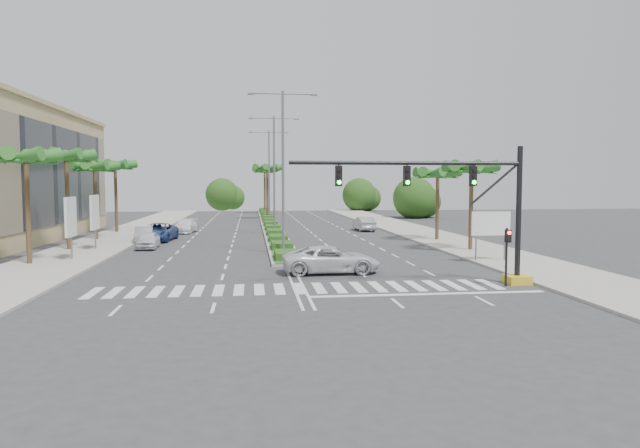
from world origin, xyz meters
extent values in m
plane|color=#333335|center=(0.00, 0.00, 0.00)|extent=(160.00, 160.00, 0.00)
cube|color=gray|center=(15.20, 20.00, 0.07)|extent=(6.00, 120.00, 0.15)
cube|color=gray|center=(-15.20, 20.00, 0.07)|extent=(6.00, 120.00, 0.15)
cube|color=gray|center=(0.00, 45.00, 0.10)|extent=(2.20, 75.00, 0.20)
cube|color=#24591E|center=(0.00, 45.00, 0.22)|extent=(1.80, 75.00, 0.04)
cube|color=gold|center=(11.50, 0.00, 0.23)|extent=(1.20, 1.20, 0.45)
cylinder|color=black|center=(11.50, 0.00, 3.70)|extent=(0.28, 0.28, 7.00)
cylinder|color=black|center=(5.50, 0.00, 6.30)|extent=(12.00, 0.20, 0.20)
cylinder|color=black|center=(10.10, 0.00, 5.20)|extent=(2.53, 0.12, 2.15)
cube|color=black|center=(9.00, 0.00, 5.65)|extent=(0.32, 0.24, 1.00)
cylinder|color=#19E533|center=(9.00, -0.14, 5.33)|extent=(0.20, 0.06, 0.20)
cube|color=black|center=(5.50, 0.00, 5.65)|extent=(0.32, 0.24, 1.00)
cylinder|color=#19E533|center=(5.50, -0.14, 5.33)|extent=(0.20, 0.06, 0.20)
cube|color=black|center=(2.00, 0.00, 5.65)|extent=(0.32, 0.24, 1.00)
cylinder|color=#19E533|center=(2.00, -0.14, 5.33)|extent=(0.20, 0.06, 0.20)
cylinder|color=black|center=(10.60, -0.60, 1.50)|extent=(0.12, 0.12, 3.00)
cube|color=black|center=(10.60, -0.75, 2.60)|extent=(0.28, 0.22, 0.65)
cylinder|color=red|center=(10.60, -0.88, 2.78)|extent=(0.18, 0.05, 0.18)
cylinder|color=slate|center=(12.50, 8.00, 1.40)|extent=(0.10, 0.10, 2.80)
cylinder|color=slate|center=(14.50, 8.00, 1.40)|extent=(0.10, 0.10, 2.80)
cube|color=#0C6638|center=(13.50, 8.00, 2.60)|extent=(2.60, 0.08, 1.50)
cube|color=white|center=(13.50, 7.95, 2.60)|extent=(2.70, 0.02, 1.60)
cylinder|color=slate|center=(-14.50, 12.00, 1.40)|extent=(0.12, 0.12, 2.80)
cube|color=white|center=(-14.50, 12.00, 3.00)|extent=(0.18, 2.10, 2.70)
cube|color=#D8594C|center=(-14.50, 12.00, 3.00)|extent=(0.12, 2.00, 2.60)
cylinder|color=slate|center=(-14.50, 18.00, 1.40)|extent=(0.12, 0.12, 2.80)
cube|color=white|center=(-14.50, 18.00, 3.00)|extent=(0.18, 2.10, 2.70)
cube|color=#D8594C|center=(-14.50, 18.00, 3.00)|extent=(0.12, 2.00, 2.60)
cylinder|color=brown|center=(-16.50, 10.00, 3.50)|extent=(0.32, 0.32, 7.00)
sphere|color=brown|center=(-16.50, 10.00, 6.90)|extent=(0.70, 0.70, 0.70)
cone|color=#216921|center=(-15.40, 10.00, 6.80)|extent=(0.90, 3.62, 1.50)
cone|color=#216921|center=(-15.81, 10.86, 6.80)|extent=(3.39, 2.96, 1.50)
cone|color=#216921|center=(-16.74, 11.07, 6.80)|extent=(3.73, 1.68, 1.50)
cone|color=#216921|center=(-17.49, 10.48, 6.80)|extent=(2.38, 3.65, 1.50)
cone|color=#216921|center=(-17.49, 9.52, 6.80)|extent=(2.38, 3.65, 1.50)
cone|color=#216921|center=(-16.74, 8.93, 6.80)|extent=(3.73, 1.68, 1.50)
cone|color=#216921|center=(-15.81, 9.14, 6.80)|extent=(3.39, 2.96, 1.50)
cylinder|color=brown|center=(-16.50, 18.00, 3.70)|extent=(0.32, 0.32, 7.40)
sphere|color=brown|center=(-16.50, 18.00, 7.30)|extent=(0.70, 0.70, 0.70)
cone|color=#216921|center=(-15.40, 18.00, 7.20)|extent=(0.90, 3.62, 1.50)
cone|color=#216921|center=(-15.81, 18.86, 7.20)|extent=(3.39, 2.96, 1.50)
cone|color=#216921|center=(-16.74, 19.07, 7.20)|extent=(3.73, 1.68, 1.50)
cone|color=#216921|center=(-17.49, 18.48, 7.20)|extent=(2.38, 3.65, 1.50)
cone|color=#216921|center=(-17.49, 17.52, 7.20)|extent=(2.38, 3.65, 1.50)
cone|color=#216921|center=(-16.74, 16.93, 7.20)|extent=(3.73, 1.68, 1.50)
cone|color=#216921|center=(-15.81, 17.14, 7.20)|extent=(3.39, 2.96, 1.50)
cylinder|color=brown|center=(-16.50, 26.00, 3.40)|extent=(0.32, 0.32, 6.80)
sphere|color=brown|center=(-16.50, 26.00, 6.70)|extent=(0.70, 0.70, 0.70)
cone|color=#216921|center=(-15.40, 26.00, 6.60)|extent=(0.90, 3.62, 1.50)
cone|color=#216921|center=(-15.81, 26.86, 6.60)|extent=(3.39, 2.96, 1.50)
cone|color=#216921|center=(-16.74, 27.07, 6.60)|extent=(3.73, 1.68, 1.50)
cone|color=#216921|center=(-17.49, 26.48, 6.60)|extent=(2.38, 3.65, 1.50)
cone|color=#216921|center=(-17.49, 25.52, 6.60)|extent=(2.38, 3.65, 1.50)
cone|color=#216921|center=(-16.74, 24.93, 6.60)|extent=(3.73, 1.68, 1.50)
cone|color=#216921|center=(-15.81, 25.14, 6.60)|extent=(3.39, 2.96, 1.50)
cylinder|color=brown|center=(-16.50, 34.00, 3.60)|extent=(0.32, 0.32, 7.20)
sphere|color=brown|center=(-16.50, 34.00, 7.10)|extent=(0.70, 0.70, 0.70)
cone|color=#216921|center=(-15.40, 34.00, 7.00)|extent=(0.90, 3.62, 1.50)
cone|color=#216921|center=(-15.81, 34.86, 7.00)|extent=(3.39, 2.96, 1.50)
cone|color=#216921|center=(-16.74, 35.07, 7.00)|extent=(3.73, 1.68, 1.50)
cone|color=#216921|center=(-17.49, 34.48, 7.00)|extent=(2.38, 3.65, 1.50)
cone|color=#216921|center=(-17.49, 33.52, 7.00)|extent=(2.38, 3.65, 1.50)
cone|color=#216921|center=(-16.74, 32.93, 7.00)|extent=(3.73, 1.68, 1.50)
cone|color=#216921|center=(-15.81, 33.14, 7.00)|extent=(3.39, 2.96, 1.50)
cylinder|color=brown|center=(14.50, 14.00, 3.25)|extent=(0.32, 0.32, 6.50)
sphere|color=brown|center=(14.50, 14.00, 6.40)|extent=(0.70, 0.70, 0.70)
cone|color=#216921|center=(15.60, 14.00, 6.30)|extent=(0.90, 3.62, 1.50)
cone|color=#216921|center=(15.19, 14.86, 6.30)|extent=(3.39, 2.96, 1.50)
cone|color=#216921|center=(14.26, 15.07, 6.30)|extent=(3.73, 1.68, 1.50)
cone|color=#216921|center=(13.51, 14.48, 6.30)|extent=(2.38, 3.65, 1.50)
cone|color=#216921|center=(13.51, 13.52, 6.30)|extent=(2.38, 3.65, 1.50)
cone|color=#216921|center=(14.26, 12.93, 6.30)|extent=(3.73, 1.68, 1.50)
cone|color=#216921|center=(15.19, 13.14, 6.30)|extent=(3.39, 2.96, 1.50)
cylinder|color=brown|center=(14.50, 22.00, 3.10)|extent=(0.32, 0.32, 6.20)
sphere|color=brown|center=(14.50, 22.00, 6.10)|extent=(0.70, 0.70, 0.70)
cone|color=#216921|center=(15.60, 22.00, 6.00)|extent=(0.90, 3.62, 1.50)
cone|color=#216921|center=(15.19, 22.86, 6.00)|extent=(3.39, 2.96, 1.50)
cone|color=#216921|center=(14.26, 23.07, 6.00)|extent=(3.73, 1.68, 1.50)
cone|color=#216921|center=(13.51, 22.48, 6.00)|extent=(2.38, 3.65, 1.50)
cone|color=#216921|center=(13.51, 21.52, 6.00)|extent=(2.38, 3.65, 1.50)
cone|color=#216921|center=(14.26, 20.93, 6.00)|extent=(3.73, 1.68, 1.50)
cone|color=#216921|center=(15.19, 21.14, 6.00)|extent=(3.39, 2.96, 1.50)
cylinder|color=brown|center=(0.00, 55.00, 3.75)|extent=(0.32, 0.32, 7.50)
sphere|color=brown|center=(0.00, 55.00, 7.40)|extent=(0.70, 0.70, 0.70)
cone|color=#216921|center=(1.10, 55.00, 7.30)|extent=(0.90, 3.62, 1.50)
cone|color=#216921|center=(0.69, 55.86, 7.30)|extent=(3.39, 2.96, 1.50)
cone|color=#216921|center=(-0.24, 56.07, 7.30)|extent=(3.73, 1.68, 1.50)
cone|color=#216921|center=(-0.99, 55.48, 7.30)|extent=(2.38, 3.65, 1.50)
cone|color=#216921|center=(-0.99, 54.52, 7.30)|extent=(2.38, 3.65, 1.50)
cone|color=#216921|center=(-0.24, 53.93, 7.30)|extent=(3.73, 1.68, 1.50)
cone|color=#216921|center=(0.69, 54.14, 7.30)|extent=(3.39, 2.96, 1.50)
cylinder|color=brown|center=(0.00, 70.00, 3.75)|extent=(0.32, 0.32, 7.50)
sphere|color=brown|center=(0.00, 70.00, 7.40)|extent=(0.70, 0.70, 0.70)
cone|color=#216921|center=(1.10, 70.00, 7.30)|extent=(0.90, 3.62, 1.50)
cone|color=#216921|center=(0.69, 70.86, 7.30)|extent=(3.39, 2.96, 1.50)
cone|color=#216921|center=(-0.24, 71.07, 7.30)|extent=(3.73, 1.68, 1.50)
cone|color=#216921|center=(-0.99, 70.48, 7.30)|extent=(2.38, 3.65, 1.50)
cone|color=#216921|center=(-0.99, 69.52, 7.30)|extent=(2.38, 3.65, 1.50)
cone|color=#216921|center=(-0.24, 68.93, 7.30)|extent=(3.73, 1.68, 1.50)
cone|color=#216921|center=(0.69, 69.14, 7.30)|extent=(3.39, 2.96, 1.50)
cylinder|color=slate|center=(0.00, 14.00, 6.00)|extent=(0.20, 0.20, 12.00)
cylinder|color=slate|center=(-1.20, 14.00, 11.80)|extent=(2.40, 0.10, 0.10)
cylinder|color=slate|center=(1.20, 14.00, 11.80)|extent=(2.40, 0.10, 0.10)
cube|color=slate|center=(-2.30, 14.00, 11.75)|extent=(0.50, 0.25, 0.12)
cube|color=slate|center=(2.30, 14.00, 11.75)|extent=(0.50, 0.25, 0.12)
cylinder|color=slate|center=(0.00, 30.00, 6.00)|extent=(0.20, 0.20, 12.00)
cylinder|color=slate|center=(-1.20, 30.00, 11.80)|extent=(2.40, 0.10, 0.10)
cylinder|color=slate|center=(1.20, 30.00, 11.80)|extent=(2.40, 0.10, 0.10)
cube|color=slate|center=(-2.30, 30.00, 11.75)|extent=(0.50, 0.25, 0.12)
cube|color=slate|center=(2.30, 30.00, 11.75)|extent=(0.50, 0.25, 0.12)
cylinder|color=slate|center=(0.00, 46.00, 6.00)|extent=(0.20, 0.20, 12.00)
cylinder|color=slate|center=(-1.20, 46.00, 11.80)|extent=(2.40, 0.10, 0.10)
cylinder|color=slate|center=(1.20, 46.00, 11.80)|extent=(2.40, 0.10, 0.10)
cube|color=slate|center=(-2.30, 46.00, 11.75)|extent=(0.50, 0.25, 0.12)
cube|color=slate|center=(2.30, 46.00, 11.75)|extent=(0.50, 0.25, 0.12)
imported|color=silver|center=(-10.64, 18.87, 0.68)|extent=(1.73, 4.04, 1.36)
imported|color=silver|center=(-11.80, 23.52, 0.71)|extent=(2.03, 4.44, 1.41)
imported|color=navy|center=(-10.83, 24.89, 0.81)|extent=(3.26, 6.08, 1.62)
imported|color=white|center=(-9.33, 33.46, 0.71)|extent=(2.57, 5.10, 1.42)
imported|color=silver|center=(2.29, 4.72, 0.80)|extent=(5.77, 2.72, 1.60)
imported|color=#BBBCC1|center=(10.07, 33.74, 0.77)|extent=(1.88, 4.76, 1.54)
camera|label=1|loc=(-2.37, -28.21, 5.31)|focal=32.00mm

